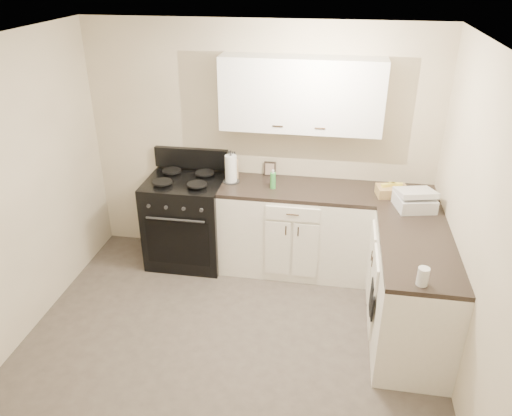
% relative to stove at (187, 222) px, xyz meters
% --- Properties ---
extents(floor, '(3.60, 3.60, 0.00)m').
position_rel_stove_xyz_m(floor, '(0.73, -1.48, -0.46)').
color(floor, '#473F38').
rests_on(floor, ground).
extents(ceiling, '(3.60, 3.60, 0.00)m').
position_rel_stove_xyz_m(ceiling, '(0.73, -1.48, 2.04)').
color(ceiling, white).
rests_on(ceiling, wall_back).
extents(wall_back, '(3.60, 0.00, 3.60)m').
position_rel_stove_xyz_m(wall_back, '(0.73, 0.32, 0.79)').
color(wall_back, beige).
rests_on(wall_back, ground).
extents(wall_right, '(0.00, 3.60, 3.60)m').
position_rel_stove_xyz_m(wall_right, '(2.53, -1.48, 0.79)').
color(wall_right, beige).
rests_on(wall_right, ground).
extents(base_cabinets_back, '(1.55, 0.60, 0.90)m').
position_rel_stove_xyz_m(base_cabinets_back, '(1.16, 0.02, -0.01)').
color(base_cabinets_back, white).
rests_on(base_cabinets_back, floor).
extents(base_cabinets_right, '(0.60, 1.90, 0.90)m').
position_rel_stove_xyz_m(base_cabinets_right, '(2.23, -0.63, -0.01)').
color(base_cabinets_right, white).
rests_on(base_cabinets_right, floor).
extents(countertop_back, '(1.55, 0.60, 0.04)m').
position_rel_stove_xyz_m(countertop_back, '(1.16, 0.02, 0.46)').
color(countertop_back, black).
rests_on(countertop_back, base_cabinets_back).
extents(countertop_right, '(0.60, 1.90, 0.04)m').
position_rel_stove_xyz_m(countertop_right, '(2.23, -0.63, 0.46)').
color(countertop_right, black).
rests_on(countertop_right, base_cabinets_right).
extents(upper_cabinets, '(1.55, 0.30, 0.70)m').
position_rel_stove_xyz_m(upper_cabinets, '(1.16, 0.18, 1.38)').
color(upper_cabinets, white).
rests_on(upper_cabinets, wall_back).
extents(stove, '(0.80, 0.68, 0.97)m').
position_rel_stove_xyz_m(stove, '(0.00, 0.00, 0.00)').
color(stove, black).
rests_on(stove, floor).
extents(knife_block, '(0.12, 0.11, 0.22)m').
position_rel_stove_xyz_m(knife_block, '(0.48, 0.11, 0.59)').
color(knife_block, tan).
rests_on(knife_block, countertop_back).
extents(paper_towel, '(0.15, 0.15, 0.29)m').
position_rel_stove_xyz_m(paper_towel, '(0.48, 0.06, 0.62)').
color(paper_towel, white).
rests_on(paper_towel, countertop_back).
extents(soap_bottle, '(0.07, 0.07, 0.17)m').
position_rel_stove_xyz_m(soap_bottle, '(0.93, -0.03, 0.56)').
color(soap_bottle, green).
rests_on(soap_bottle, countertop_back).
extents(picture_frame, '(0.12, 0.04, 0.15)m').
position_rel_stove_xyz_m(picture_frame, '(0.85, 0.28, 0.56)').
color(picture_frame, black).
rests_on(picture_frame, countertop_back).
extents(wicker_basket, '(0.32, 0.24, 0.10)m').
position_rel_stove_xyz_m(wicker_basket, '(2.08, -0.01, 0.53)').
color(wicker_basket, tan).
rests_on(wicker_basket, countertop_right).
extents(countertop_grill, '(0.39, 0.38, 0.12)m').
position_rel_stove_xyz_m(countertop_grill, '(2.27, -0.25, 0.54)').
color(countertop_grill, silver).
rests_on(countertop_grill, countertop_right).
extents(glass_jar, '(0.11, 0.11, 0.14)m').
position_rel_stove_xyz_m(glass_jar, '(2.19, -1.48, 0.55)').
color(glass_jar, silver).
rests_on(glass_jar, countertop_right).
extents(oven_mitt_near, '(0.02, 0.13, 0.22)m').
position_rel_stove_xyz_m(oven_mitt_near, '(1.91, -1.14, -0.01)').
color(oven_mitt_near, black).
rests_on(oven_mitt_near, base_cabinets_right).
extents(oven_mitt_far, '(0.02, 0.17, 0.29)m').
position_rel_stove_xyz_m(oven_mitt_far, '(1.91, -1.02, 0.00)').
color(oven_mitt_far, black).
rests_on(oven_mitt_far, base_cabinets_right).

